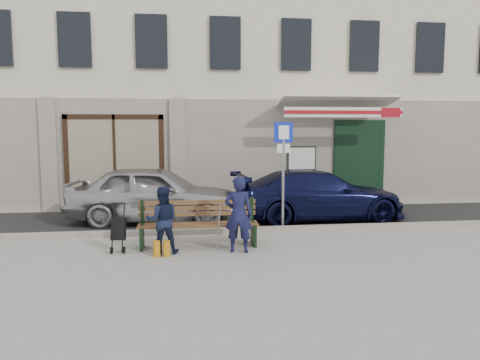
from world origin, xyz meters
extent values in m
plane|color=#9E9991|center=(0.00, 0.00, 0.00)|extent=(80.00, 80.00, 0.00)
cube|color=#282828|center=(0.00, 3.10, 0.01)|extent=(60.00, 3.20, 0.01)
cube|color=#9E9384|center=(0.00, 1.50, 0.06)|extent=(60.00, 0.18, 0.12)
cube|color=beige|center=(0.00, 8.50, 5.00)|extent=(20.00, 7.00, 10.00)
cube|color=#9E9384|center=(0.00, 4.96, 1.60)|extent=(20.00, 0.12, 3.20)
cube|color=maroon|center=(-3.20, 5.02, 1.55)|extent=(2.50, 0.12, 2.00)
cube|color=black|center=(4.10, 4.88, 1.30)|extent=(1.60, 0.10, 2.60)
cube|color=black|center=(4.10, 5.35, 1.20)|extent=(1.25, 0.90, 2.40)
cube|color=white|center=(2.30, 4.85, 1.45)|extent=(0.80, 0.03, 0.65)
cube|color=white|center=(3.20, 4.62, 3.08)|extent=(3.40, 1.72, 0.42)
cube|color=white|center=(3.20, 3.77, 2.80)|extent=(3.40, 0.05, 0.28)
cube|color=maroon|center=(3.20, 3.74, 2.80)|extent=(3.40, 0.02, 0.10)
imported|color=#A9A8AD|center=(-1.99, 2.92, 0.73)|extent=(4.45, 2.26, 1.45)
imported|color=black|center=(2.21, 2.76, 0.64)|extent=(4.52, 2.02, 1.29)
cylinder|color=gray|center=(1.04, 1.79, 1.21)|extent=(0.07, 0.07, 2.41)
cube|color=#0D20C0|center=(1.04, 1.79, 2.28)|extent=(0.46, 0.13, 0.46)
cube|color=white|center=(1.04, 1.76, 2.28)|extent=(0.26, 0.08, 0.32)
cube|color=white|center=(1.04, 1.79, 1.90)|extent=(0.31, 0.10, 0.20)
cube|color=brown|center=(-0.99, 0.39, 0.45)|extent=(2.40, 0.50, 0.04)
cube|color=brown|center=(-0.99, 0.67, 0.74)|extent=(2.40, 0.10, 0.36)
cube|color=black|center=(-2.11, 0.39, 0.23)|extent=(0.06, 0.50, 0.45)
cube|color=black|center=(0.13, 0.39, 0.23)|extent=(0.06, 0.50, 0.45)
cube|color=white|center=(-0.24, 0.29, 0.48)|extent=(0.34, 0.25, 0.11)
cylinder|color=gray|center=(-0.64, -0.28, 0.50)|extent=(0.07, 0.34, 0.96)
cylinder|color=#B97A13|center=(-1.79, -0.26, 0.15)|extent=(0.13, 0.13, 0.30)
cylinder|color=#B97A13|center=(-1.61, -0.26, 0.15)|extent=(0.13, 0.13, 0.30)
imported|color=#15173C|center=(-0.24, -0.12, 0.74)|extent=(0.59, 0.44, 1.48)
imported|color=#121933|center=(-1.69, 0.00, 0.64)|extent=(0.64, 0.50, 1.28)
cylinder|color=black|center=(-2.66, 0.06, 0.07)|extent=(0.05, 0.14, 0.13)
cylinder|color=black|center=(-2.43, 0.06, 0.07)|extent=(0.05, 0.14, 0.13)
cube|color=black|center=(-2.54, 0.25, 0.43)|extent=(0.30, 0.28, 0.45)
cylinder|color=black|center=(-2.54, 0.37, 0.92)|extent=(0.25, 0.06, 0.02)
camera|label=1|loc=(-1.34, -8.85, 2.42)|focal=35.00mm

